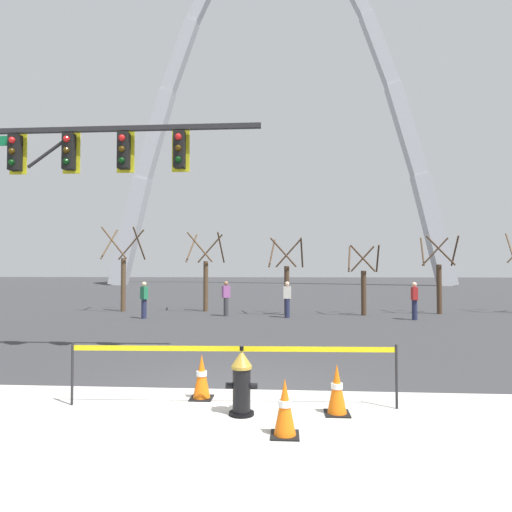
% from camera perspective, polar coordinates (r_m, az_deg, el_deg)
% --- Properties ---
extents(ground_plane, '(240.00, 240.00, 0.00)m').
position_cam_1_polar(ground_plane, '(7.72, -3.30, -17.63)').
color(ground_plane, '#333335').
extents(fire_hydrant, '(0.46, 0.48, 0.99)m').
position_cam_1_polar(fire_hydrant, '(6.53, -1.90, -16.31)').
color(fire_hydrant, black).
rests_on(fire_hydrant, ground).
extents(caution_tape_barrier, '(5.01, 0.20, 0.97)m').
position_cam_1_polar(caution_tape_barrier, '(6.84, -3.13, -13.97)').
color(caution_tape_barrier, '#232326').
rests_on(caution_tape_barrier, ground).
extents(traffic_cone_by_hydrant, '(0.36, 0.36, 0.73)m').
position_cam_1_polar(traffic_cone_by_hydrant, '(6.68, 10.60, -16.91)').
color(traffic_cone_by_hydrant, black).
rests_on(traffic_cone_by_hydrant, ground).
extents(traffic_cone_mid_sidewalk, '(0.36, 0.36, 0.73)m').
position_cam_1_polar(traffic_cone_mid_sidewalk, '(5.80, 3.81, -19.31)').
color(traffic_cone_mid_sidewalk, black).
rests_on(traffic_cone_mid_sidewalk, ground).
extents(traffic_cone_curb_edge, '(0.36, 0.36, 0.73)m').
position_cam_1_polar(traffic_cone_curb_edge, '(7.36, -7.16, -15.51)').
color(traffic_cone_curb_edge, black).
rests_on(traffic_cone_curb_edge, ground).
extents(traffic_signal_gantry, '(7.82, 0.44, 6.00)m').
position_cam_1_polar(traffic_signal_gantry, '(12.10, -25.22, 9.30)').
color(traffic_signal_gantry, '#232326').
rests_on(traffic_signal_gantry, ground).
extents(monument_arch, '(47.50, 2.15, 53.07)m').
position_cam_1_polar(monument_arch, '(63.30, 2.95, 17.46)').
color(monument_arch, '#B2B5BC').
rests_on(monument_arch, ground).
extents(tree_far_left, '(1.96, 1.97, 4.26)m').
position_cam_1_polar(tree_far_left, '(23.13, -17.05, -2.29)').
color(tree_far_left, brown).
rests_on(tree_far_left, ground).
extents(tree_left_mid, '(1.85, 1.86, 4.01)m').
position_cam_1_polar(tree_left_mid, '(22.29, -6.63, -2.66)').
color(tree_left_mid, brown).
rests_on(tree_left_mid, ground).
extents(tree_center_left, '(1.67, 1.68, 3.60)m').
position_cam_1_polar(tree_center_left, '(20.46, 4.05, -3.26)').
color(tree_center_left, '#473323').
rests_on(tree_center_left, ground).
extents(tree_center_right, '(1.52, 1.53, 3.26)m').
position_cam_1_polar(tree_center_right, '(20.78, 13.96, -3.61)').
color(tree_center_right, '#473323').
rests_on(tree_center_right, ground).
extents(tree_right_mid, '(1.72, 1.73, 3.72)m').
position_cam_1_polar(tree_right_mid, '(22.57, 22.92, -2.85)').
color(tree_right_mid, '#473323').
rests_on(tree_right_mid, ground).
extents(pedestrian_walking_left, '(0.22, 0.34, 1.59)m').
position_cam_1_polar(pedestrian_walking_left, '(19.51, 20.12, -5.51)').
color(pedestrian_walking_left, '#232847').
rests_on(pedestrian_walking_left, ground).
extents(pedestrian_standing_center, '(0.39, 0.35, 1.59)m').
position_cam_1_polar(pedestrian_standing_center, '(19.91, -3.96, -5.55)').
color(pedestrian_standing_center, '#38383D').
rests_on(pedestrian_standing_center, ground).
extents(pedestrian_walking_right, '(0.35, 0.22, 1.59)m').
position_cam_1_polar(pedestrian_walking_right, '(19.24, 4.12, -5.67)').
color(pedestrian_walking_right, '#232847').
rests_on(pedestrian_walking_right, ground).
extents(pedestrian_near_trees, '(0.38, 0.38, 1.59)m').
position_cam_1_polar(pedestrian_near_trees, '(19.47, -14.52, -5.57)').
color(pedestrian_near_trees, '#232847').
rests_on(pedestrian_near_trees, ground).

